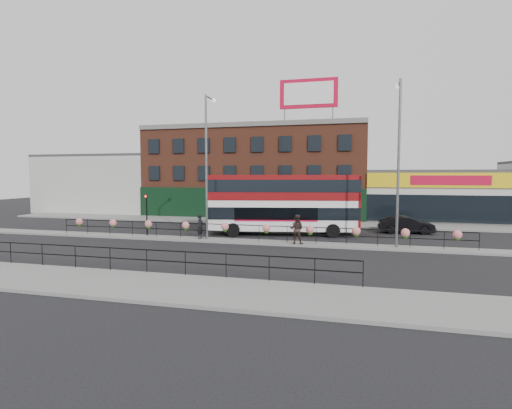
% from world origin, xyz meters
% --- Properties ---
extents(ground, '(120.00, 120.00, 0.00)m').
position_xyz_m(ground, '(0.00, 0.00, 0.00)').
color(ground, black).
rests_on(ground, ground).
extents(south_pavement, '(60.00, 4.00, 0.15)m').
position_xyz_m(south_pavement, '(0.00, -12.00, 0.07)').
color(south_pavement, gray).
rests_on(south_pavement, ground).
extents(north_pavement, '(60.00, 4.00, 0.15)m').
position_xyz_m(north_pavement, '(0.00, 12.00, 0.07)').
color(north_pavement, gray).
rests_on(north_pavement, ground).
extents(median, '(60.00, 1.60, 0.15)m').
position_xyz_m(median, '(0.00, 0.00, 0.07)').
color(median, gray).
rests_on(median, ground).
extents(yellow_line_inner, '(60.00, 0.10, 0.01)m').
position_xyz_m(yellow_line_inner, '(0.00, -9.70, 0.01)').
color(yellow_line_inner, gold).
rests_on(yellow_line_inner, ground).
extents(yellow_line_outer, '(60.00, 0.10, 0.01)m').
position_xyz_m(yellow_line_outer, '(0.00, -9.88, 0.01)').
color(yellow_line_outer, gold).
rests_on(yellow_line_outer, ground).
extents(brick_building, '(25.00, 12.21, 10.30)m').
position_xyz_m(brick_building, '(-4.00, 19.96, 5.13)').
color(brick_building, brown).
rests_on(brick_building, ground).
extents(supermarket, '(15.00, 12.25, 5.30)m').
position_xyz_m(supermarket, '(16.00, 19.90, 2.65)').
color(supermarket, silver).
rests_on(supermarket, ground).
extents(warehouse_west, '(15.50, 12.00, 7.30)m').
position_xyz_m(warehouse_west, '(-24.25, 20.00, 3.65)').
color(warehouse_west, '#BBBAB5').
rests_on(warehouse_west, ground).
extents(billboard, '(6.00, 0.29, 4.40)m').
position_xyz_m(billboard, '(2.50, 14.99, 13.18)').
color(billboard, red).
rests_on(billboard, brick_building).
extents(median_railing, '(30.04, 0.56, 1.23)m').
position_xyz_m(median_railing, '(-0.00, 0.00, 1.05)').
color(median_railing, black).
rests_on(median_railing, median).
extents(south_railing, '(20.04, 0.05, 1.12)m').
position_xyz_m(south_railing, '(-2.00, -10.10, 0.96)').
color(south_railing, black).
rests_on(south_railing, south_pavement).
extents(double_decker_bus, '(12.17, 4.97, 4.80)m').
position_xyz_m(double_decker_bus, '(1.90, 4.38, 2.95)').
color(double_decker_bus, white).
rests_on(double_decker_bus, ground).
extents(car, '(2.46, 4.68, 1.43)m').
position_xyz_m(car, '(11.56, 7.66, 0.72)').
color(car, black).
rests_on(car, ground).
extents(pedestrian_a, '(0.69, 0.48, 1.78)m').
position_xyz_m(pedestrian_a, '(-3.43, 0.03, 1.04)').
color(pedestrian_a, black).
rests_on(pedestrian_a, median).
extents(pedestrian_b, '(1.06, 0.87, 1.98)m').
position_xyz_m(pedestrian_b, '(3.72, -0.40, 1.14)').
color(pedestrian_b, '#332420').
rests_on(pedestrian_b, median).
extents(lamp_column_west, '(0.37, 1.82, 10.39)m').
position_xyz_m(lamp_column_west, '(-2.92, 0.28, 6.31)').
color(lamp_column_west, slate).
rests_on(lamp_column_west, median).
extents(lamp_column_east, '(0.38, 1.88, 10.71)m').
position_xyz_m(lamp_column_east, '(10.16, 0.19, 6.50)').
color(lamp_column_east, slate).
rests_on(lamp_column_east, median).
extents(traffic_light_median, '(0.15, 0.28, 3.65)m').
position_xyz_m(traffic_light_median, '(-8.00, 0.39, 2.47)').
color(traffic_light_median, black).
rests_on(traffic_light_median, median).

